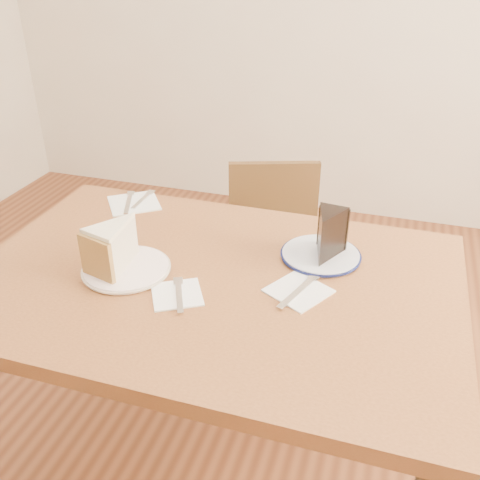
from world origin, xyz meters
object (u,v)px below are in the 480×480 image
(table, at_px, (212,309))
(carrot_cake, at_px, (118,246))
(chair_far, at_px, (275,264))
(plate_cream, at_px, (126,269))
(plate_navy, at_px, (321,255))
(chocolate_cake, at_px, (327,238))

(table, distance_m, carrot_cake, 0.28)
(table, xyz_separation_m, chair_far, (0.02, 0.59, -0.22))
(chair_far, bearing_deg, carrot_cake, 49.10)
(plate_cream, distance_m, plate_navy, 0.50)
(plate_navy, bearing_deg, carrot_cake, -156.64)
(chair_far, height_order, plate_cream, chair_far)
(chair_far, distance_m, plate_navy, 0.57)
(chair_far, xyz_separation_m, chocolate_cake, (0.23, -0.44, 0.38))
(table, height_order, plate_navy, plate_navy)
(carrot_cake, bearing_deg, table, 23.37)
(carrot_cake, bearing_deg, chair_far, 83.58)
(carrot_cake, distance_m, chocolate_cake, 0.52)
(table, distance_m, chocolate_cake, 0.34)
(carrot_cake, height_order, chocolate_cake, chocolate_cake)
(plate_navy, distance_m, carrot_cake, 0.52)
(table, relative_size, carrot_cake, 8.81)
(plate_cream, xyz_separation_m, carrot_cake, (-0.02, 0.01, 0.06))
(chair_far, height_order, carrot_cake, carrot_cake)
(plate_cream, relative_size, carrot_cake, 1.55)
(plate_navy, bearing_deg, table, -144.51)
(chair_far, bearing_deg, plate_navy, 98.45)
(chair_far, distance_m, plate_cream, 0.75)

